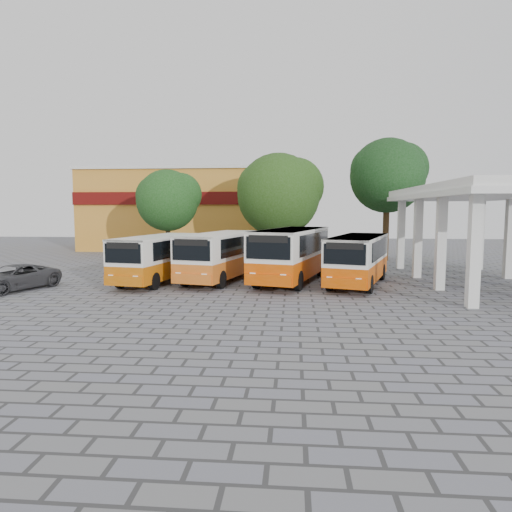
# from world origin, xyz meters

# --- Properties ---
(ground) EXTENTS (90.00, 90.00, 0.00)m
(ground) POSITION_xyz_m (0.00, 0.00, 0.00)
(ground) COLOR slate
(ground) RESTS_ON ground
(terminal_shelter) EXTENTS (6.80, 15.80, 5.40)m
(terminal_shelter) POSITION_xyz_m (10.50, 4.00, 4.91)
(terminal_shelter) COLOR silver
(terminal_shelter) RESTS_ON ground
(shophouse_block) EXTENTS (20.40, 10.40, 8.30)m
(shophouse_block) POSITION_xyz_m (-11.00, 25.99, 4.16)
(shophouse_block) COLOR orange
(shophouse_block) RESTS_ON ground
(bus_far_left) EXTENTS (3.47, 7.60, 2.62)m
(bus_far_left) POSITION_xyz_m (-7.25, 3.05, 1.52)
(bus_far_left) COLOR #BD5A05
(bus_far_left) RESTS_ON ground
(bus_centre_left) EXTENTS (4.04, 8.07, 2.76)m
(bus_centre_left) POSITION_xyz_m (-3.79, 3.89, 1.60)
(bus_centre_left) COLOR #D36217
(bus_centre_left) RESTS_ON ground
(bus_centre_right) EXTENTS (4.65, 8.83, 3.01)m
(bus_centre_right) POSITION_xyz_m (0.28, 3.77, 1.74)
(bus_centre_right) COLOR #D44800
(bus_centre_right) RESTS_ON ground
(bus_far_right) EXTENTS (4.40, 7.89, 2.68)m
(bus_far_right) POSITION_xyz_m (3.90, 3.05, 1.55)
(bus_far_right) COLOR #CF4A00
(bus_far_right) RESTS_ON ground
(tree_left) EXTENTS (5.22, 4.97, 7.34)m
(tree_left) POSITION_xyz_m (-9.75, 14.43, 5.01)
(tree_left) COLOR black
(tree_left) RESTS_ON ground
(tree_middle) EXTENTS (7.06, 6.73, 8.68)m
(tree_middle) POSITION_xyz_m (-0.79, 15.45, 5.53)
(tree_middle) COLOR #331D0F
(tree_middle) RESTS_ON ground
(tree_right) EXTENTS (6.23, 5.93, 9.78)m
(tree_right) POSITION_xyz_m (7.89, 15.64, 7.00)
(tree_right) COLOR #4B321A
(tree_right) RESTS_ON ground
(parked_car) EXTENTS (3.62, 5.09, 1.29)m
(parked_car) POSITION_xyz_m (-13.84, -0.08, 0.64)
(parked_car) COLOR #36373A
(parked_car) RESTS_ON ground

